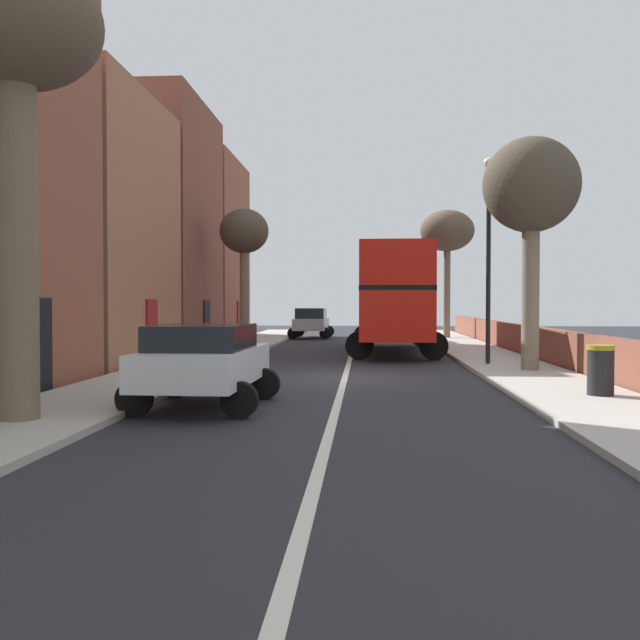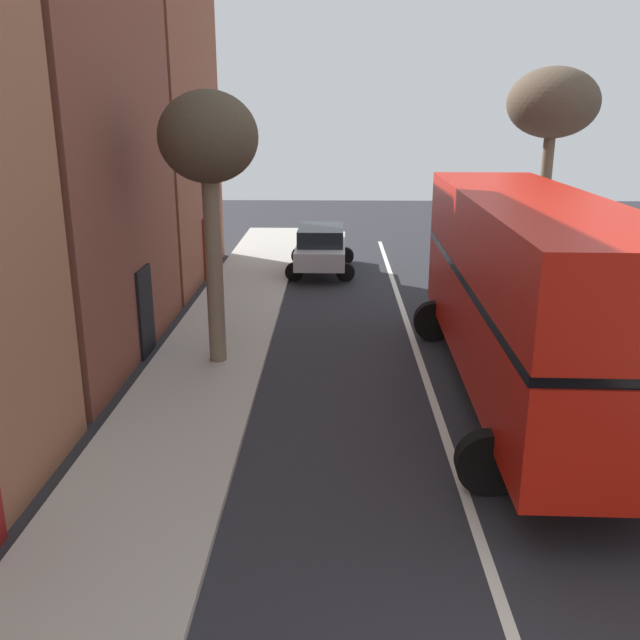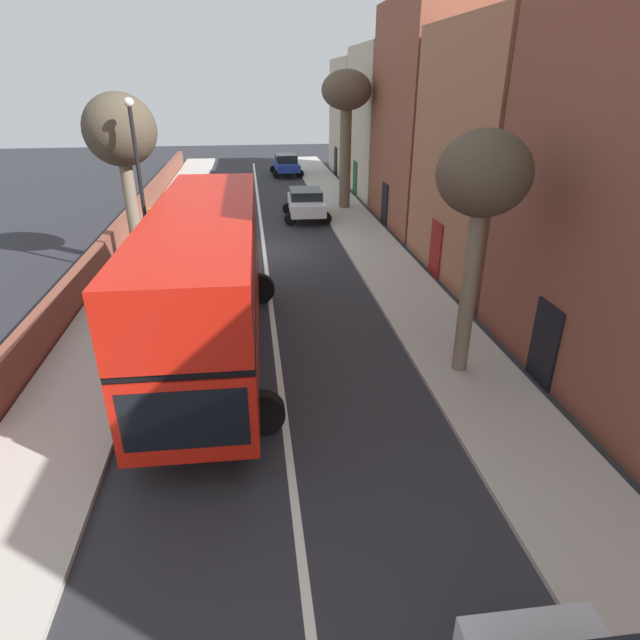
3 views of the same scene
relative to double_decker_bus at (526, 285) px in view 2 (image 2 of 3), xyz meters
name	(u,v)px [view 2 (image 2 of 3)]	position (x,y,z in m)	size (l,w,h in m)	color
double_decker_bus	(526,285)	(0.00, 0.00, 0.00)	(3.73, 10.79, 4.06)	red
parked_car_silver_left_2	(321,246)	(-4.20, 11.27, -1.40)	(2.43, 4.55, 1.68)	#B7BABF
street_tree_left_0	(209,146)	(-6.36, 1.77, 2.52)	(2.10, 2.10, 5.90)	#7A6B56
street_tree_right_1	(553,106)	(3.20, 10.02, 3.39)	(2.89, 2.89, 6.84)	brown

